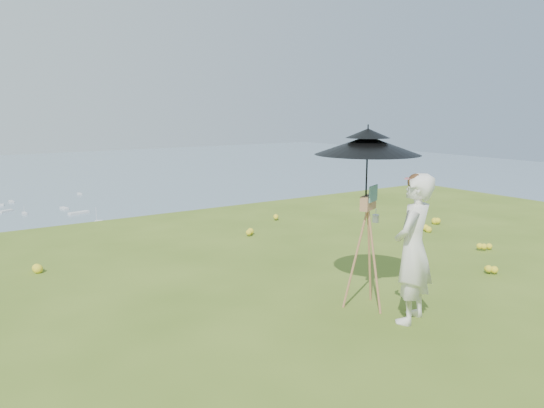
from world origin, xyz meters
TOP-DOWN VIEW (x-y plane):
  - ground at (0.00, 0.00)m, footprint 14.00×14.00m
  - slope_trees at (0.00, 35.00)m, footprint 110.00×50.00m
  - wildflowers at (0.00, 0.25)m, footprint 10.00×10.50m
  - painter at (-1.91, -0.45)m, footprint 0.72×0.61m
  - field_easel at (-2.03, 0.15)m, footprint 0.75×0.75m
  - sun_umbrella at (-2.04, 0.18)m, footprint 1.66×1.66m
  - painter_cap at (-1.91, -0.45)m, footprint 0.26×0.28m

SIDE VIEW (x-z plane):
  - slope_trees at x=0.00m, z-range -18.00..-12.00m
  - ground at x=0.00m, z-range 0.00..0.00m
  - wildflowers at x=0.00m, z-range 0.00..0.12m
  - field_easel at x=-2.03m, z-range 0.00..1.50m
  - painter at x=-1.91m, z-range 0.00..1.69m
  - painter_cap at x=-1.91m, z-range 1.59..1.69m
  - sun_umbrella at x=-2.04m, z-range 1.23..2.20m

